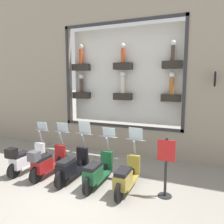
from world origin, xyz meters
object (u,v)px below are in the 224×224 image
object	(u,v)px
scooter_black_2	(72,166)
scooter_red_3	(47,162)
scooter_green_1	(98,171)
scooter_white_4	(25,159)
shop_sign_post	(166,166)
scooter_olive_0	(126,176)

from	to	relation	value
scooter_black_2	scooter_red_3	size ratio (longest dim) A/B	1.00
scooter_green_1	scooter_white_4	size ratio (longest dim) A/B	1.00
scooter_red_3	shop_sign_post	size ratio (longest dim) A/B	1.15
scooter_white_4	shop_sign_post	xyz separation A→B (m)	(0.21, -4.52, 0.38)
scooter_olive_0	scooter_green_1	bearing A→B (deg)	90.09
scooter_black_2	shop_sign_post	bearing A→B (deg)	-87.07
scooter_black_2	scooter_red_3	world-z (taller)	scooter_black_2
scooter_olive_0	scooter_white_4	xyz separation A→B (m)	(-0.07, 3.51, 0.03)
scooter_black_2	shop_sign_post	distance (m)	2.80
scooter_red_3	shop_sign_post	distance (m)	3.67
scooter_red_3	scooter_white_4	world-z (taller)	scooter_red_3
scooter_olive_0	scooter_red_3	size ratio (longest dim) A/B	1.00
scooter_white_4	shop_sign_post	bearing A→B (deg)	-87.29
scooter_green_1	shop_sign_post	distance (m)	1.94
scooter_olive_0	scooter_green_1	xyz separation A→B (m)	(-0.00, 0.88, -0.00)
scooter_red_3	scooter_white_4	bearing A→B (deg)	90.42
scooter_green_1	scooter_red_3	bearing A→B (deg)	91.95
scooter_red_3	scooter_white_4	distance (m)	0.88
scooter_green_1	scooter_black_2	distance (m)	0.88
scooter_green_1	scooter_white_4	xyz separation A→B (m)	(-0.07, 2.63, 0.03)
scooter_black_2	scooter_white_4	distance (m)	1.76
scooter_olive_0	scooter_white_4	size ratio (longest dim) A/B	1.00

